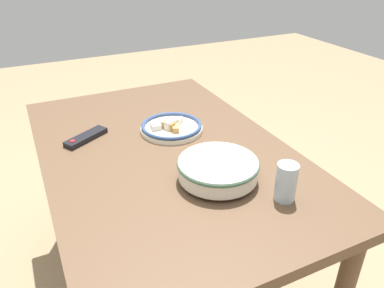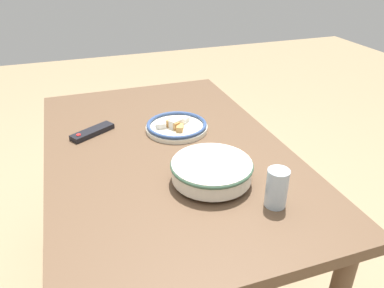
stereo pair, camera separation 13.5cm
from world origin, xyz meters
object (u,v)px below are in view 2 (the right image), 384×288
food_plate (176,126)px  tv_remote (92,132)px  noodle_bowl (212,170)px  drinking_glass (277,188)px

food_plate → tv_remote: bearing=77.0°
noodle_bowl → drinking_glass: 0.22m
drinking_glass → noodle_bowl: bearing=37.0°
noodle_bowl → food_plate: size_ratio=1.05×
food_plate → noodle_bowl: bearing=179.9°
noodle_bowl → tv_remote: noodle_bowl is taller
food_plate → tv_remote: size_ratio=1.37×
noodle_bowl → tv_remote: bearing=35.2°
noodle_bowl → food_plate: bearing=-0.1°
food_plate → tv_remote: food_plate is taller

